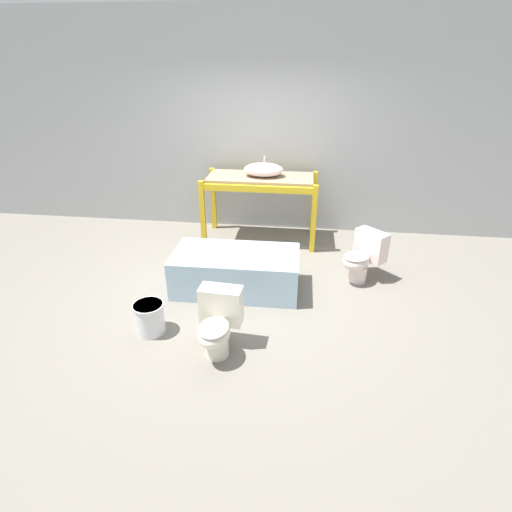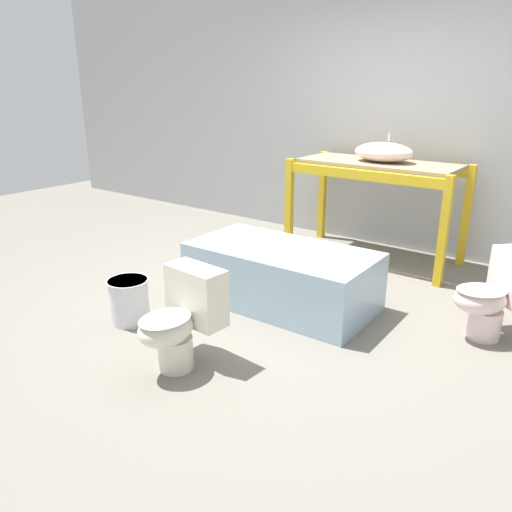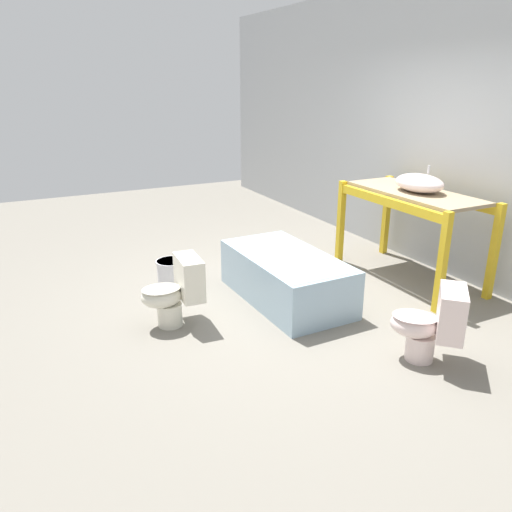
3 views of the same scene
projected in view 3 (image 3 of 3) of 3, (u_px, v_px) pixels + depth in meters
ground_plane at (291, 301)px, 5.02m from camera, size 12.00×12.00×0.00m
warehouse_wall_rear at (457, 129)px, 5.34m from camera, size 10.80×0.08×3.20m
shelving_rack at (413, 206)px, 5.33m from camera, size 1.66×0.77×0.99m
sink_basin at (419, 183)px, 5.21m from camera, size 0.57×0.40×0.27m
bathtub_main at (286, 274)px, 4.98m from camera, size 1.50×0.79×0.48m
toilet_near at (432, 323)px, 3.85m from camera, size 0.62×0.62×0.63m
toilet_far at (175, 290)px, 4.44m from camera, size 0.41×0.56×0.63m
bucket_white at (172, 275)px, 5.21m from camera, size 0.31×0.31×0.33m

